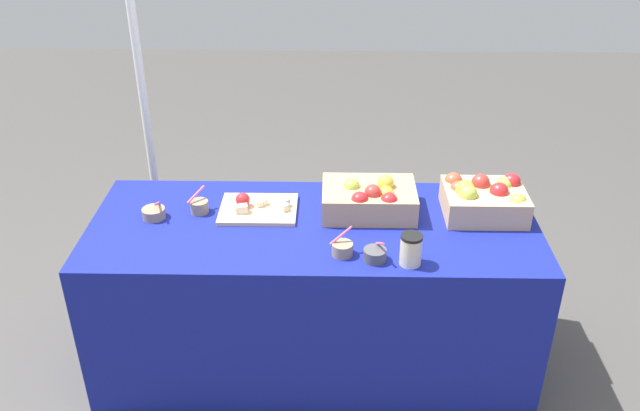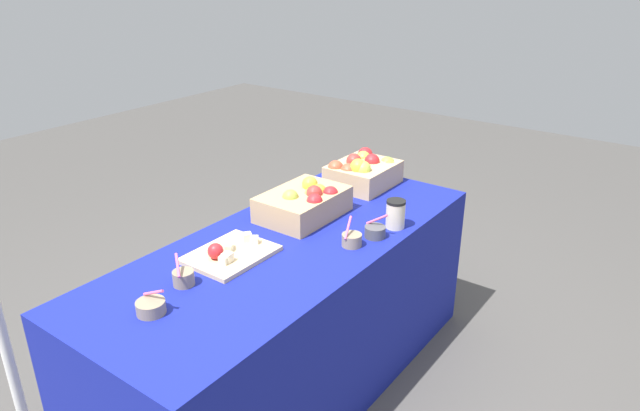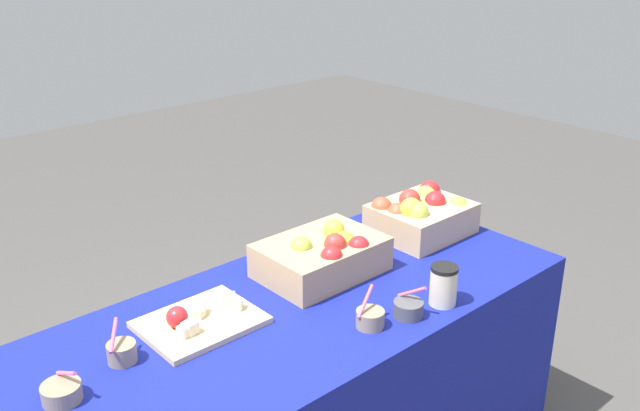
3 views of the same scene
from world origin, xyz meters
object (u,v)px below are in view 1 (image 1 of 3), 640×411
at_px(sample_bowl_near, 199,206).
at_px(coffee_cup, 411,250).
at_px(sample_bowl_mid, 342,249).
at_px(sample_bowl_extra, 154,213).
at_px(sample_bowl_far, 375,255).
at_px(cutting_board_front, 257,208).
at_px(apple_crate_middle, 370,198).
at_px(tent_pole, 143,92).
at_px(apple_crate_left, 485,198).

xyz_separation_m(sample_bowl_near, coffee_cup, (0.88, -0.38, 0.03)).
xyz_separation_m(sample_bowl_mid, sample_bowl_extra, (-0.80, 0.27, -0.00)).
height_order(sample_bowl_far, coffee_cup, coffee_cup).
bearing_deg(cutting_board_front, apple_crate_middle, 0.08).
xyz_separation_m(cutting_board_front, sample_bowl_near, (-0.25, -0.01, 0.01)).
bearing_deg(tent_pole, coffee_cup, -39.91).
bearing_deg(cutting_board_front, sample_bowl_extra, -171.38).
bearing_deg(sample_bowl_extra, cutting_board_front, 8.62).
bearing_deg(sample_bowl_mid, sample_bowl_near, 152.57).
relative_size(sample_bowl_mid, coffee_cup, 0.90).
xyz_separation_m(sample_bowl_extra, coffee_cup, (1.06, -0.33, 0.04)).
height_order(apple_crate_left, apple_crate_middle, apple_crate_left).
relative_size(sample_bowl_near, sample_bowl_mid, 0.94).
relative_size(cutting_board_front, sample_bowl_far, 3.15).
relative_size(sample_bowl_extra, coffee_cup, 0.77).
distance_m(apple_crate_middle, sample_bowl_far, 0.37).
xyz_separation_m(sample_bowl_far, sample_bowl_extra, (-0.93, 0.30, -0.00)).
xyz_separation_m(cutting_board_front, sample_bowl_far, (0.49, -0.37, 0.01)).
height_order(cutting_board_front, sample_bowl_near, sample_bowl_near).
relative_size(sample_bowl_far, coffee_cup, 0.83).
distance_m(sample_bowl_near, tent_pole, 0.82).
relative_size(sample_bowl_far, sample_bowl_extra, 1.08).
relative_size(apple_crate_middle, sample_bowl_mid, 3.49).
height_order(cutting_board_front, sample_bowl_mid, sample_bowl_mid).
bearing_deg(tent_pole, sample_bowl_near, -60.53).
bearing_deg(sample_bowl_extra, apple_crate_middle, 4.12).
height_order(apple_crate_left, tent_pole, tent_pole).
xyz_separation_m(sample_bowl_far, tent_pole, (-1.12, 1.03, 0.28)).
bearing_deg(apple_crate_middle, coffee_cup, -70.51).
xyz_separation_m(sample_bowl_mid, coffee_cup, (0.26, -0.06, 0.04)).
bearing_deg(tent_pole, sample_bowl_mid, -44.90).
bearing_deg(sample_bowl_mid, apple_crate_left, 28.35).
height_order(cutting_board_front, tent_pole, tent_pole).
bearing_deg(sample_bowl_mid, sample_bowl_far, -15.85).
relative_size(sample_bowl_mid, sample_bowl_far, 1.09).
bearing_deg(coffee_cup, cutting_board_front, 148.06).
height_order(cutting_board_front, sample_bowl_far, sample_bowl_far).
relative_size(apple_crate_left, sample_bowl_near, 3.19).
bearing_deg(sample_bowl_near, coffee_cup, -23.30).
height_order(cutting_board_front, coffee_cup, coffee_cup).
relative_size(apple_crate_middle, cutting_board_front, 1.20).
bearing_deg(sample_bowl_far, tent_pole, 137.49).
xyz_separation_m(apple_crate_left, cutting_board_front, (-0.98, 0.00, -0.06)).
bearing_deg(apple_crate_middle, tent_pole, 149.49).
distance_m(apple_crate_middle, sample_bowl_mid, 0.36).
distance_m(sample_bowl_far, tent_pole, 1.55).
bearing_deg(sample_bowl_far, apple_crate_middle, 90.83).
distance_m(sample_bowl_near, sample_bowl_extra, 0.19).
distance_m(sample_bowl_extra, tent_pole, 0.80).
bearing_deg(sample_bowl_far, cutting_board_front, 143.19).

